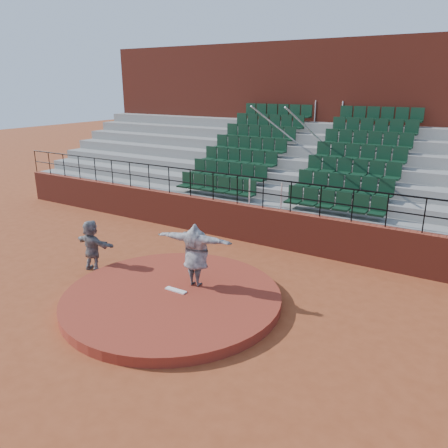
{
  "coord_description": "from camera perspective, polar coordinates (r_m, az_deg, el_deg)",
  "views": [
    {
      "loc": [
        6.34,
        -7.79,
        5.29
      ],
      "look_at": [
        0.0,
        2.5,
        1.4
      ],
      "focal_mm": 35.0,
      "sensor_mm": 36.0,
      "label": 1
    }
  ],
  "objects": [
    {
      "name": "fielder",
      "position": [
        13.38,
        -16.86,
        -2.69
      ],
      "size": [
        1.44,
        0.48,
        1.54
      ],
      "primitive_type": "imported",
      "rotation": [
        0.0,
        0.0,
        3.13
      ],
      "color": "black",
      "rests_on": "ground"
    },
    {
      "name": "wall_railing",
      "position": [
        14.64,
        5.16,
        4.9
      ],
      "size": [
        24.04,
        0.05,
        1.03
      ],
      "color": "black",
      "rests_on": "boundary_wall"
    },
    {
      "name": "pitching_rubber",
      "position": [
        11.33,
        -6.31,
        -8.59
      ],
      "size": [
        0.6,
        0.15,
        0.03
      ],
      "primitive_type": "cube",
      "color": "white",
      "rests_on": "pitchers_mound"
    },
    {
      "name": "press_box_facade",
      "position": [
        21.42,
        14.68,
        12.62
      ],
      "size": [
        24.0,
        3.0,
        7.1
      ],
      "primitive_type": "cube",
      "color": "maroon",
      "rests_on": "ground"
    },
    {
      "name": "seating_deck",
      "position": [
        18.03,
        10.34,
        5.23
      ],
      "size": [
        24.0,
        5.97,
        4.63
      ],
      "color": "gray",
      "rests_on": "ground"
    },
    {
      "name": "pitcher",
      "position": [
        11.29,
        -3.72,
        -4.02
      ],
      "size": [
        2.13,
        0.89,
        1.68
      ],
      "primitive_type": "imported",
      "rotation": [
        0.0,
        0.0,
        3.3
      ],
      "color": "black",
      "rests_on": "pitchers_mound"
    },
    {
      "name": "pitchers_mound",
      "position": [
        11.29,
        -6.76,
        -9.51
      ],
      "size": [
        5.5,
        5.5,
        0.25
      ],
      "primitive_type": "cylinder",
      "color": "maroon",
      "rests_on": "ground"
    },
    {
      "name": "ground",
      "position": [
        11.35,
        -6.74,
        -10.07
      ],
      "size": [
        90.0,
        90.0,
        0.0
      ],
      "primitive_type": "plane",
      "color": "brown",
      "rests_on": "ground"
    },
    {
      "name": "boundary_wall",
      "position": [
        15.01,
        5.01,
        -0.24
      ],
      "size": [
        24.0,
        0.3,
        1.3
      ],
      "primitive_type": "cube",
      "color": "maroon",
      "rests_on": "ground"
    }
  ]
}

